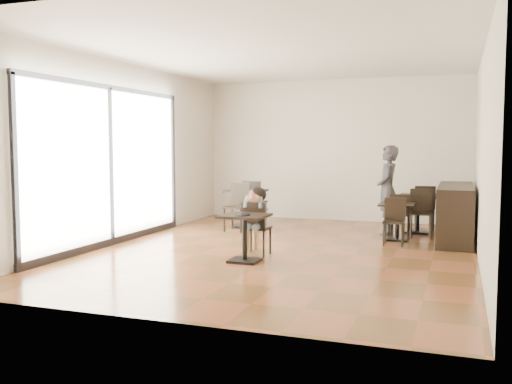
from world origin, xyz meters
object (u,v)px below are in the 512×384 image
at_px(chair_mid_a, 400,215).
at_px(chair_mid_b, 394,222).
at_px(child_chair, 257,228).
at_px(cafe_table_mid, 397,222).
at_px(adult_patron, 387,190).
at_px(child_table, 245,238).
at_px(child, 257,221).
at_px(chair_back_b, 421,214).
at_px(cafe_table_back, 417,214).
at_px(chair_back_a, 424,207).
at_px(cafe_table_left, 246,209).
at_px(chair_left_a, 255,202).
at_px(chair_left_b, 236,207).

relative_size(chair_mid_a, chair_mid_b, 1.00).
xyz_separation_m(child_chair, cafe_table_mid, (1.93, 2.15, -0.09)).
bearing_deg(adult_patron, chair_mid_a, 53.31).
xyz_separation_m(child_table, child_chair, (0.00, 0.55, 0.07)).
xyz_separation_m(child, chair_back_b, (2.32, 2.61, -0.08)).
relative_size(child_chair, cafe_table_back, 1.13).
bearing_deg(chair_mid_a, chair_back_b, 165.63).
bearing_deg(child, chair_back_a, 58.04).
bearing_deg(child_chair, cafe_table_left, -66.10).
distance_m(cafe_table_mid, chair_mid_b, 0.55).
relative_size(child_table, chair_mid_a, 0.88).
height_order(cafe_table_mid, chair_mid_b, chair_mid_b).
height_order(child, cafe_table_back, child).
relative_size(child, chair_left_a, 1.13).
bearing_deg(cafe_table_back, adult_patron, -151.49).
relative_size(cafe_table_mid, cafe_table_back, 0.89).
bearing_deg(child_chair, chair_mid_a, -125.55).
distance_m(adult_patron, chair_left_a, 2.94).
relative_size(child_chair, adult_patron, 0.50).
relative_size(child_table, cafe_table_left, 0.89).
height_order(child_chair, chair_mid_b, child_chair).
bearing_deg(child_table, chair_back_b, 53.78).
distance_m(child_table, chair_left_b, 3.00).
relative_size(child_table, chair_mid_b, 0.88).
xyz_separation_m(child_chair, chair_back_a, (2.32, 3.71, 0.03)).
height_order(child, chair_back_a, child).
bearing_deg(chair_mid_b, adult_patron, 100.64).
distance_m(child, chair_mid_a, 3.33).
bearing_deg(cafe_table_left, child_table, -69.74).
bearing_deg(child_chair, child, -0.00).
bearing_deg(chair_left_a, chair_left_b, 94.05).
distance_m(chair_left_a, chair_back_a, 3.56).
height_order(child, chair_mid_a, child).
xyz_separation_m(child_chair, cafe_table_back, (2.22, 3.16, -0.05)).
bearing_deg(cafe_table_back, child, -125.05).
distance_m(cafe_table_mid, chair_mid_a, 0.55).
xyz_separation_m(child_table, chair_mid_a, (1.93, 3.25, 0.05)).
xyz_separation_m(child_chair, chair_mid_a, (1.93, 2.70, -0.02)).
bearing_deg(chair_back_b, child, -137.09).
distance_m(cafe_table_left, chair_left_a, 0.56).
bearing_deg(chair_left_b, child, -56.95).
bearing_deg(child_chair, cafe_table_mid, -131.90).
bearing_deg(child_chair, chair_back_a, -121.96).
height_order(adult_patron, cafe_table_mid, adult_patron).
relative_size(chair_mid_a, chair_back_a, 0.89).
bearing_deg(cafe_table_back, chair_back_b, -79.94).
bearing_deg(cafe_table_back, chair_back_a, 79.94).
bearing_deg(chair_mid_a, child_table, 58.06).
relative_size(chair_left_a, chair_back_a, 1.05).
distance_m(child_chair, child, 0.11).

